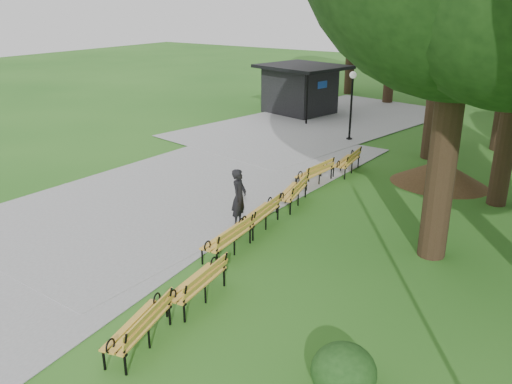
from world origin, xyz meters
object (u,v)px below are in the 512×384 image
Objects in this scene: bench_4 at (292,192)px; bench_6 at (347,161)px; person at (239,197)px; kiosk at (300,89)px; bench_3 at (259,214)px; bench_1 at (196,283)px; lamp_post at (352,91)px; bench_2 at (227,238)px; dirt_mound at (440,172)px; bench_0 at (138,326)px; bench_5 at (314,172)px.

bench_6 is (-0.02, 4.08, 0.00)m from bench_4.
kiosk is at bearing 8.50° from person.
bench_6 is at bearing 174.35° from bench_3.
bench_1 is at bearing 7.42° from bench_3.
bench_1 is at bearing 0.00° from bench_6.
lamp_post is 1.67× the size of bench_2.
dirt_mound reaches higher than bench_4.
bench_0 is 1.00× the size of bench_3.
bench_3 is at bearing 11.63° from bench_5.
bench_4 is (-0.19, 2.15, 0.00)m from bench_3.
kiosk is 6.59m from lamp_post.
person is at bearing -158.63° from bench_2.
bench_3 is (-1.08, 4.02, 0.00)m from bench_1.
dirt_mound is at bearing -24.71° from kiosk.
person is at bearing -177.18° from bench_0.
kiosk is 12.57m from bench_5.
bench_4 is (2.04, -8.66, -1.84)m from lamp_post.
lamp_post reaches higher than bench_0.
lamp_post reaches higher than bench_4.
bench_0 is 1.00× the size of bench_6.
bench_3 is (2.23, -10.81, -1.84)m from lamp_post.
bench_1 and bench_3 have the same top height.
lamp_post is 6.93m from bench_5.
lamp_post is 1.67× the size of bench_4.
dirt_mound is at bearing 156.54° from bench_0.
bench_1 is at bearing 15.94° from bench_2.
bench_1 is at bearing -171.92° from person.
bench_1 is 4.16m from bench_3.
bench_4 is at bearing 177.45° from bench_3.
dirt_mound is (5.35, -3.94, -1.83)m from lamp_post.
person is 2.32m from bench_4.
bench_4 is (-1.41, 8.04, 0.00)m from bench_0.
bench_3 is (-3.12, -6.87, -0.01)m from dirt_mound.
lamp_post is 1.10× the size of dirt_mound.
lamp_post is 1.67× the size of bench_1.
bench_5 is at bearing -16.50° from person.
bench_3 is at bearing -172.90° from bench_1.
bench_0 is at bearing -98.47° from dirt_mound.
lamp_post is 9.09m from bench_4.
kiosk is 2.32× the size of bench_1.
bench_4 is (7.13, -12.75, -0.94)m from kiosk.
bench_4 is at bearing -76.75° from lamp_post.
kiosk is at bearing -161.38° from bench_3.
kiosk is 2.32× the size of bench_3.
bench_4 is at bearing -179.41° from bench_2.
bench_5 is (0.08, 4.42, -0.41)m from person.
kiosk reaches higher than bench_5.
bench_6 is at bearing 171.73° from bench_0.
bench_5 is at bearing 174.93° from bench_0.
bench_1 is 1.00× the size of bench_5.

